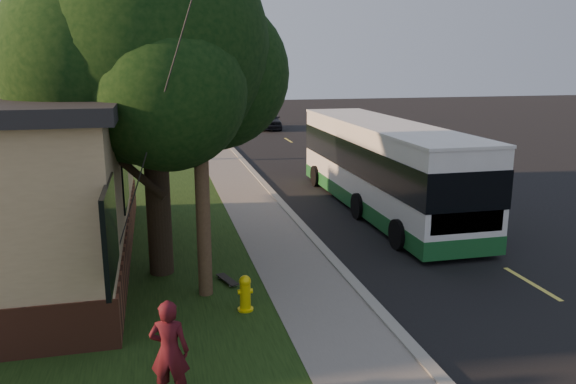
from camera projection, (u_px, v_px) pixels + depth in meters
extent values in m
plane|color=black|center=(367.00, 301.00, 11.90)|extent=(120.00, 120.00, 0.00)
cube|color=black|center=(370.00, 188.00, 22.27)|extent=(8.00, 80.00, 0.01)
cube|color=gray|center=(271.00, 192.00, 21.35)|extent=(0.25, 80.00, 0.12)
cube|color=slate|center=(245.00, 194.00, 21.13)|extent=(2.00, 80.00, 0.08)
cube|color=black|center=(150.00, 200.00, 20.35)|extent=(5.00, 80.00, 0.07)
cylinder|color=yellow|center=(245.00, 297.00, 11.24)|extent=(0.22, 0.22, 0.55)
sphere|color=yellow|center=(245.00, 281.00, 11.16)|extent=(0.24, 0.24, 0.24)
cylinder|color=yellow|center=(245.00, 291.00, 11.21)|extent=(0.30, 0.10, 0.10)
cylinder|color=yellow|center=(245.00, 291.00, 11.21)|extent=(0.10, 0.18, 0.10)
cylinder|color=yellow|center=(245.00, 309.00, 11.29)|extent=(0.32, 0.32, 0.04)
cylinder|color=#473321|center=(198.00, 81.00, 11.05)|extent=(0.30, 0.30, 9.00)
cylinder|color=#2D2D30|center=(154.00, 128.00, 9.99)|extent=(2.52, 3.21, 7.60)
cylinder|color=black|center=(158.00, 190.00, 12.85)|extent=(0.56, 0.56, 4.00)
sphere|color=black|center=(150.00, 46.00, 12.11)|extent=(5.20, 5.20, 5.20)
sphere|color=black|center=(213.00, 73.00, 13.13)|extent=(3.60, 3.60, 3.60)
sphere|color=black|center=(90.00, 60.00, 11.53)|extent=(3.80, 3.80, 3.80)
sphere|color=black|center=(168.00, 91.00, 11.15)|extent=(3.20, 3.20, 3.20)
sphere|color=black|center=(123.00, 30.00, 13.21)|extent=(3.40, 3.40, 3.40)
sphere|color=black|center=(187.00, 4.00, 13.22)|extent=(3.00, 3.00, 3.00)
cylinder|color=black|center=(169.00, 127.00, 27.76)|extent=(0.24, 0.24, 3.30)
cylinder|color=black|center=(167.00, 94.00, 27.38)|extent=(1.38, 0.57, 2.01)
cylinder|color=black|center=(167.00, 94.00, 27.38)|extent=(0.74, 1.21, 1.58)
cylinder|color=black|center=(167.00, 94.00, 27.38)|extent=(0.65, 1.05, 1.95)
cylinder|color=black|center=(167.00, 94.00, 27.38)|extent=(1.28, 0.53, 1.33)
cylinder|color=black|center=(167.00, 94.00, 27.38)|extent=(0.75, 1.21, 1.70)
cylinder|color=black|center=(171.00, 109.00, 39.27)|extent=(0.24, 0.24, 3.03)
cylinder|color=black|center=(170.00, 88.00, 38.92)|extent=(1.38, 0.57, 2.01)
cylinder|color=black|center=(170.00, 88.00, 38.92)|extent=(0.74, 1.21, 1.58)
cylinder|color=black|center=(170.00, 88.00, 38.92)|extent=(0.65, 1.05, 1.95)
cylinder|color=black|center=(170.00, 88.00, 38.92)|extent=(1.28, 0.53, 1.33)
cylinder|color=black|center=(170.00, 88.00, 38.92)|extent=(0.75, 1.21, 1.70)
cylinder|color=#2D2D30|center=(215.00, 89.00, 43.57)|extent=(0.16, 0.16, 5.50)
imported|color=black|center=(214.00, 66.00, 43.17)|extent=(0.18, 0.22, 1.10)
cube|color=silver|center=(382.00, 161.00, 18.77)|extent=(2.27, 10.88, 2.45)
cube|color=#195827|center=(381.00, 198.00, 19.06)|extent=(2.29, 10.90, 0.50)
cube|color=black|center=(382.00, 156.00, 18.73)|extent=(2.31, 10.92, 1.00)
cube|color=black|center=(468.00, 204.00, 13.68)|extent=(1.97, 0.06, 1.45)
cube|color=yellow|center=(472.00, 155.00, 13.41)|extent=(1.45, 0.06, 0.32)
cube|color=#FFF2CC|center=(440.00, 247.00, 13.76)|extent=(0.23, 0.04, 0.14)
cube|color=#FFF2CC|center=(490.00, 243.00, 14.06)|extent=(0.23, 0.04, 0.14)
cube|color=silver|center=(384.00, 124.00, 18.49)|extent=(2.32, 10.93, 0.08)
cylinder|color=black|center=(399.00, 235.00, 15.03)|extent=(0.25, 0.83, 0.83)
cylinder|color=black|center=(475.00, 229.00, 15.54)|extent=(0.25, 0.83, 0.83)
cylinder|color=black|center=(359.00, 206.00, 17.95)|extent=(0.25, 0.83, 0.83)
cylinder|color=black|center=(423.00, 202.00, 18.46)|extent=(0.25, 0.83, 0.83)
cylinder|color=black|center=(316.00, 176.00, 22.58)|extent=(0.25, 0.83, 0.83)
cylinder|color=black|center=(369.00, 173.00, 23.09)|extent=(0.25, 0.83, 0.83)
imported|color=#430D15|center=(169.00, 351.00, 8.13)|extent=(0.65, 0.51, 1.59)
cube|color=black|center=(227.00, 279.00, 12.70)|extent=(0.45, 0.83, 0.02)
cylinder|color=silver|center=(233.00, 285.00, 12.48)|extent=(0.19, 0.11, 0.05)
cylinder|color=silver|center=(222.00, 277.00, 12.94)|extent=(0.19, 0.11, 0.05)
imported|color=black|center=(268.00, 119.00, 41.21)|extent=(1.84, 4.17, 1.39)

